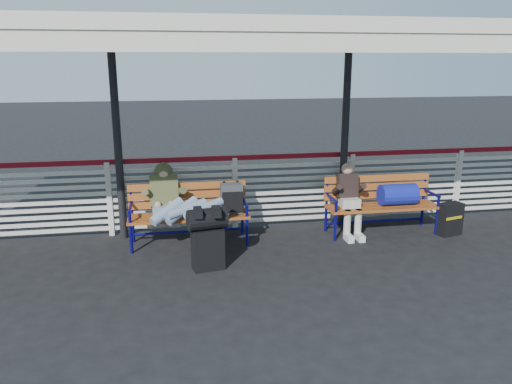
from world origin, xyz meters
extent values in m
plane|color=black|center=(0.00, 0.00, 0.00)|extent=(60.00, 60.00, 0.00)
cube|color=silver|center=(0.00, 1.90, 0.60)|extent=(12.00, 0.04, 1.04)
cube|color=maroon|center=(0.00, 1.90, 1.20)|extent=(12.00, 0.06, 0.08)
cube|color=silver|center=(0.00, 0.90, 3.08)|extent=(12.60, 3.60, 0.16)
cube|color=silver|center=(0.00, -0.85, 2.95)|extent=(12.60, 0.06, 0.30)
cylinder|color=black|center=(-1.80, 1.75, 1.50)|extent=(0.12, 0.12, 3.00)
cylinder|color=black|center=(1.80, 1.75, 1.50)|extent=(0.12, 0.12, 3.00)
cube|color=black|center=(-0.59, 0.30, 0.28)|extent=(0.45, 0.32, 0.56)
cylinder|color=black|center=(-0.59, 0.30, 0.70)|extent=(0.55, 0.38, 0.29)
cube|color=#AC6021|center=(-0.79, 1.25, 0.45)|extent=(1.80, 0.50, 0.04)
cube|color=#AC6021|center=(-0.79, 1.51, 0.72)|extent=(1.80, 0.10, 0.40)
cylinder|color=#0F0B7F|center=(-1.64, 1.05, 0.23)|extent=(0.04, 0.04, 0.45)
cylinder|color=#0F0B7F|center=(0.06, 1.05, 0.23)|extent=(0.04, 0.04, 0.45)
cylinder|color=#0F0B7F|center=(-1.64, 1.52, 0.45)|extent=(0.04, 0.04, 0.90)
cylinder|color=#0F0B7F|center=(0.06, 1.52, 0.45)|extent=(0.04, 0.04, 0.90)
cube|color=#43454A|center=(-0.14, 1.27, 0.70)|extent=(0.33, 0.20, 0.46)
cube|color=#AC6021|center=(2.30, 1.23, 0.45)|extent=(1.80, 0.50, 0.04)
cube|color=#AC6021|center=(2.30, 1.49, 0.72)|extent=(1.80, 0.10, 0.40)
cylinder|color=#0F0B7F|center=(1.45, 1.03, 0.23)|extent=(0.04, 0.04, 0.45)
cylinder|color=#0F0B7F|center=(3.15, 1.03, 0.23)|extent=(0.04, 0.04, 0.45)
cylinder|color=#0F0B7F|center=(1.45, 1.50, 0.45)|extent=(0.04, 0.04, 0.90)
cylinder|color=#0F0B7F|center=(3.15, 1.50, 0.45)|extent=(0.04, 0.04, 0.90)
cylinder|color=navy|center=(2.55, 1.23, 0.64)|extent=(0.59, 0.35, 0.35)
cube|color=#7E94A9|center=(-1.14, 1.30, 0.54)|extent=(0.36, 0.26, 0.18)
cube|color=#494B27|center=(-1.14, 1.50, 0.80)|extent=(0.42, 0.38, 0.53)
sphere|color=#494B27|center=(-1.14, 1.60, 1.08)|extent=(0.28, 0.28, 0.28)
sphere|color=tan|center=(-1.14, 1.56, 1.07)|extent=(0.21, 0.21, 0.21)
cube|color=black|center=(-0.71, 0.24, 0.82)|extent=(0.11, 0.27, 0.10)
cube|color=black|center=(-0.47, 0.24, 0.82)|extent=(0.11, 0.27, 0.10)
cube|color=beige|center=(1.75, 1.26, 0.53)|extent=(0.30, 0.24, 0.16)
cube|color=black|center=(1.75, 1.40, 0.78)|extent=(0.32, 0.23, 0.42)
sphere|color=tan|center=(1.75, 1.42, 1.05)|extent=(0.19, 0.19, 0.19)
cylinder|color=beige|center=(1.66, 1.08, 0.24)|extent=(0.11, 0.11, 0.46)
cylinder|color=beige|center=(1.84, 1.08, 0.24)|extent=(0.11, 0.11, 0.46)
cube|color=silver|center=(1.66, 0.98, 0.05)|extent=(0.10, 0.24, 0.10)
cube|color=silver|center=(1.84, 0.98, 0.05)|extent=(0.10, 0.24, 0.10)
cube|color=black|center=(3.35, 0.98, 0.26)|extent=(0.42, 0.30, 0.52)
cube|color=gold|center=(3.35, 0.86, 0.31)|extent=(0.31, 0.10, 0.04)
camera|label=1|loc=(-1.04, -5.97, 2.72)|focal=35.00mm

